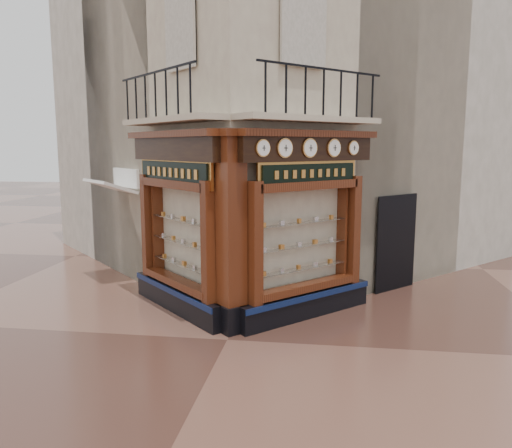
% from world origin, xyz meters
% --- Properties ---
extents(ground, '(80.00, 80.00, 0.00)m').
position_xyz_m(ground, '(0.00, 0.00, 0.00)').
color(ground, '#4B2C23').
rests_on(ground, ground).
extents(main_building, '(11.31, 11.31, 12.00)m').
position_xyz_m(main_building, '(0.00, 6.16, 6.00)').
color(main_building, beige).
rests_on(main_building, ground).
extents(neighbour_left, '(11.31, 11.31, 11.00)m').
position_xyz_m(neighbour_left, '(-2.47, 8.63, 5.50)').
color(neighbour_left, beige).
rests_on(neighbour_left, ground).
extents(neighbour_right, '(11.31, 11.31, 11.00)m').
position_xyz_m(neighbour_right, '(2.47, 8.63, 5.50)').
color(neighbour_right, beige).
rests_on(neighbour_right, ground).
extents(shopfront_left, '(2.86, 2.86, 3.98)m').
position_xyz_m(shopfront_left, '(-1.41, 1.57, 1.98)').
color(shopfront_left, black).
rests_on(shopfront_left, ground).
extents(shopfront_right, '(2.86, 2.86, 3.98)m').
position_xyz_m(shopfront_right, '(1.41, 1.57, 1.98)').
color(shopfront_right, black).
rests_on(shopfront_right, ground).
extents(corner_pilaster, '(0.85, 0.85, 3.98)m').
position_xyz_m(corner_pilaster, '(0.00, 0.50, 1.95)').
color(corner_pilaster, black).
rests_on(corner_pilaster, ground).
extents(balcony, '(5.94, 2.97, 1.03)m').
position_xyz_m(balcony, '(0.00, 1.49, 4.22)').
color(balcony, beige).
rests_on(balcony, ground).
extents(clock_a, '(0.27, 0.27, 0.33)m').
position_xyz_m(clock_a, '(0.61, 0.51, 3.62)').
color(clock_a, '#CF8C45').
rests_on(clock_a, ground).
extents(clock_b, '(0.31, 0.31, 0.38)m').
position_xyz_m(clock_b, '(0.99, 0.89, 3.62)').
color(clock_b, '#CF8C45').
rests_on(clock_b, ground).
extents(clock_c, '(0.31, 0.31, 0.39)m').
position_xyz_m(clock_c, '(1.46, 1.36, 3.62)').
color(clock_c, '#CF8C45').
rests_on(clock_c, ground).
extents(clock_d, '(0.31, 0.31, 0.39)m').
position_xyz_m(clock_d, '(1.95, 1.85, 3.62)').
color(clock_d, '#CF8C45').
rests_on(clock_d, ground).
extents(clock_e, '(0.26, 0.26, 0.31)m').
position_xyz_m(clock_e, '(2.37, 2.27, 3.62)').
color(clock_e, '#CF8C45').
rests_on(clock_e, ground).
extents(awning, '(1.79, 1.79, 0.38)m').
position_xyz_m(awning, '(-3.89, 3.68, 0.00)').
color(awning, white).
rests_on(awning, ground).
extents(signboard_left, '(2.25, 2.25, 0.60)m').
position_xyz_m(signboard_left, '(-1.46, 1.51, 3.10)').
color(signboard_left, '#CF893C').
rests_on(signboard_left, ground).
extents(signboard_right, '(1.96, 1.96, 0.52)m').
position_xyz_m(signboard_right, '(1.46, 1.51, 3.10)').
color(signboard_right, '#CF893C').
rests_on(signboard_right, ground).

